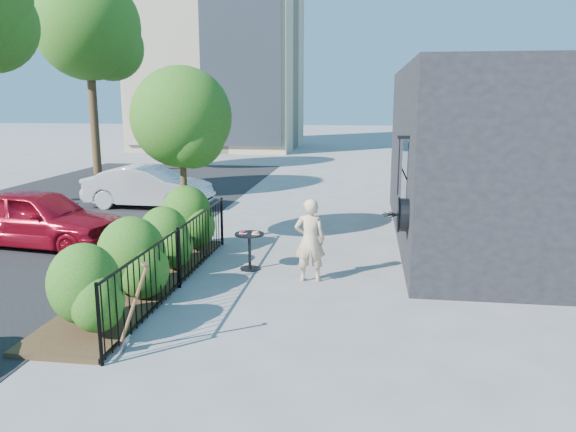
# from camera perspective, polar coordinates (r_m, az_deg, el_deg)

# --- Properties ---
(ground) EXTENTS (120.00, 120.00, 0.00)m
(ground) POSITION_cam_1_polar(r_m,az_deg,el_deg) (9.87, -2.58, -7.67)
(ground) COLOR gray
(ground) RESTS_ON ground
(shop_building) EXTENTS (6.22, 9.00, 4.00)m
(shop_building) POSITION_cam_1_polar(r_m,az_deg,el_deg) (14.20, 23.49, 5.66)
(shop_building) COLOR black
(shop_building) RESTS_ON ground
(fence) EXTENTS (0.05, 6.05, 1.10)m
(fence) POSITION_cam_1_polar(r_m,az_deg,el_deg) (10.07, -11.05, -4.13)
(fence) COLOR black
(fence) RESTS_ON ground
(planting_bed) EXTENTS (1.30, 6.00, 0.08)m
(planting_bed) POSITION_cam_1_polar(r_m,az_deg,el_deg) (10.47, -14.58, -6.66)
(planting_bed) COLOR #382616
(planting_bed) RESTS_ON ground
(shrubs) EXTENTS (1.10, 5.60, 1.24)m
(shrubs) POSITION_cam_1_polar(r_m,az_deg,el_deg) (10.34, -14.05, -3.06)
(shrubs) COLOR #215312
(shrubs) RESTS_ON ground
(patio_tree) EXTENTS (2.20, 2.20, 3.94)m
(patio_tree) POSITION_cam_1_polar(r_m,az_deg,el_deg) (12.55, -10.55, 9.24)
(patio_tree) COLOR #3F2B19
(patio_tree) RESTS_ON ground
(street) EXTENTS (9.00, 30.00, 0.01)m
(street) POSITION_cam_1_polar(r_m,az_deg,el_deg) (15.31, -27.01, -1.85)
(street) COLOR black
(street) RESTS_ON ground
(street_tree_far) EXTENTS (4.40, 4.40, 8.28)m
(street_tree_far) POSITION_cam_1_polar(r_m,az_deg,el_deg) (26.01, -19.56, 17.04)
(street_tree_far) COLOR #3F2B19
(street_tree_far) RESTS_ON ground
(cafe_table) EXTENTS (0.58, 0.58, 0.78)m
(cafe_table) POSITION_cam_1_polar(r_m,az_deg,el_deg) (10.97, -3.92, -2.92)
(cafe_table) COLOR black
(cafe_table) RESTS_ON ground
(woman) EXTENTS (0.60, 0.43, 1.54)m
(woman) POSITION_cam_1_polar(r_m,az_deg,el_deg) (10.21, 2.24, -2.47)
(woman) COLOR beige
(woman) RESTS_ON ground
(shovel) EXTENTS (0.46, 0.17, 1.28)m
(shovel) POSITION_cam_1_polar(r_m,az_deg,el_deg) (7.72, -15.54, -9.40)
(shovel) COLOR brown
(shovel) RESTS_ON ground
(car_red) EXTENTS (4.06, 2.09, 1.32)m
(car_red) POSITION_cam_1_polar(r_m,az_deg,el_deg) (13.80, -23.91, -0.17)
(car_red) COLOR maroon
(car_red) RESTS_ON ground
(car_silver) EXTENTS (3.91, 1.52, 1.27)m
(car_silver) POSITION_cam_1_polar(r_m,az_deg,el_deg) (17.69, -14.00, 2.89)
(car_silver) COLOR #BABABF
(car_silver) RESTS_ON ground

